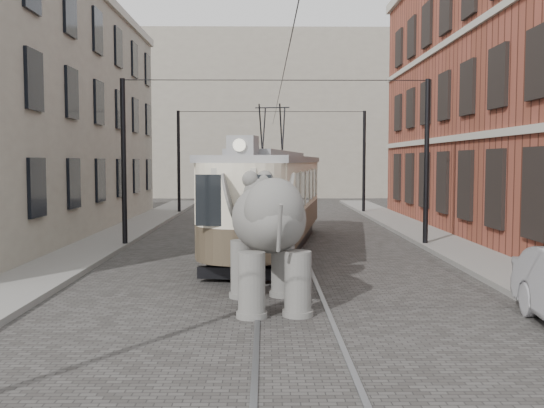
{
  "coord_description": "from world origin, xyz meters",
  "views": [
    {
      "loc": [
        -0.57,
        -16.08,
        3.1
      ],
      "look_at": [
        -0.41,
        -1.71,
        2.1
      ],
      "focal_mm": 40.88,
      "sensor_mm": 36.0,
      "label": 1
    }
  ],
  "objects": [
    {
      "name": "ground",
      "position": [
        0.0,
        0.0,
        0.0
      ],
      "size": [
        120.0,
        120.0,
        0.0
      ],
      "primitive_type": "plane",
      "color": "#43403D"
    },
    {
      "name": "tram_rails",
      "position": [
        0.0,
        0.0,
        0.01
      ],
      "size": [
        1.54,
        80.0,
        0.02
      ],
      "primitive_type": null,
      "color": "slate",
      "rests_on": "ground"
    },
    {
      "name": "sidewalk_right",
      "position": [
        6.0,
        0.0,
        0.07
      ],
      "size": [
        2.0,
        60.0,
        0.15
      ],
      "primitive_type": "cube",
      "color": "slate",
      "rests_on": "ground"
    },
    {
      "name": "sidewalk_left",
      "position": [
        -6.5,
        0.0,
        0.07
      ],
      "size": [
        2.0,
        60.0,
        0.15
      ],
      "primitive_type": "cube",
      "color": "slate",
      "rests_on": "ground"
    },
    {
      "name": "stucco_building",
      "position": [
        -11.0,
        10.0,
        5.0
      ],
      "size": [
        7.0,
        24.0,
        10.0
      ],
      "primitive_type": "cube",
      "color": "gray",
      "rests_on": "ground"
    },
    {
      "name": "distant_block",
      "position": [
        0.0,
        40.0,
        7.0
      ],
      "size": [
        28.0,
        10.0,
        14.0
      ],
      "primitive_type": "cube",
      "color": "gray",
      "rests_on": "ground"
    },
    {
      "name": "catenary",
      "position": [
        -0.2,
        5.0,
        3.0
      ],
      "size": [
        11.0,
        30.2,
        6.0
      ],
      "primitive_type": null,
      "color": "black",
      "rests_on": "ground"
    },
    {
      "name": "tram",
      "position": [
        -0.32,
        5.59,
        2.5
      ],
      "size": [
        4.43,
        12.84,
        5.0
      ],
      "primitive_type": null,
      "rotation": [
        0.0,
        0.0,
        -0.15
      ],
      "color": "beige",
      "rests_on": "ground"
    },
    {
      "name": "elephant",
      "position": [
        -0.5,
        -3.02,
        1.45
      ],
      "size": [
        3.23,
        5.06,
        2.91
      ],
      "primitive_type": null,
      "rotation": [
        0.0,
        0.0,
        0.14
      ],
      "color": "#63615C",
      "rests_on": "ground"
    }
  ]
}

